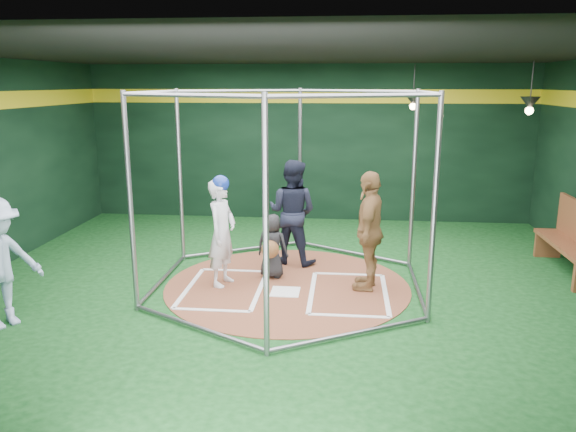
# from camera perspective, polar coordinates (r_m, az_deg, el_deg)

# --- Properties ---
(room_shell) EXTENTS (10.10, 9.10, 3.53)m
(room_shell) POSITION_cam_1_polar(r_m,az_deg,el_deg) (8.38, -0.06, 4.21)
(room_shell) COLOR #0C3612
(room_shell) RESTS_ON ground
(clay_disc) EXTENTS (3.80, 3.80, 0.01)m
(clay_disc) POSITION_cam_1_polar(r_m,az_deg,el_deg) (8.82, -0.07, -7.08)
(clay_disc) COLOR brown
(clay_disc) RESTS_ON ground
(home_plate) EXTENTS (0.43, 0.43, 0.01)m
(home_plate) POSITION_cam_1_polar(r_m,az_deg,el_deg) (8.54, -0.28, -7.70)
(home_plate) COLOR white
(home_plate) RESTS_ON clay_disc
(batter_box_left) EXTENTS (1.17, 1.77, 0.01)m
(batter_box_left) POSITION_cam_1_polar(r_m,az_deg,el_deg) (8.73, -6.50, -7.31)
(batter_box_left) COLOR white
(batter_box_left) RESTS_ON clay_disc
(batter_box_right) EXTENTS (1.17, 1.77, 0.01)m
(batter_box_right) POSITION_cam_1_polar(r_m,az_deg,el_deg) (8.54, 6.17, -7.78)
(batter_box_right) COLOR white
(batter_box_right) RESTS_ON clay_disc
(batting_cage) EXTENTS (4.05, 4.67, 3.00)m
(batting_cage) POSITION_cam_1_polar(r_m,az_deg,el_deg) (8.42, -0.07, 2.49)
(batting_cage) COLOR gray
(batting_cage) RESTS_ON ground
(pendant_lamp_near) EXTENTS (0.34, 0.34, 0.90)m
(pendant_lamp_near) POSITION_cam_1_polar(r_m,az_deg,el_deg) (11.90, 12.60, 11.39)
(pendant_lamp_near) COLOR black
(pendant_lamp_near) RESTS_ON room_shell
(pendant_lamp_far) EXTENTS (0.34, 0.34, 0.90)m
(pendant_lamp_far) POSITION_cam_1_polar(r_m,az_deg,el_deg) (10.70, 23.36, 10.44)
(pendant_lamp_far) COLOR black
(pendant_lamp_far) RESTS_ON room_shell
(batter_figure) EXTENTS (0.54, 0.69, 1.73)m
(batter_figure) POSITION_cam_1_polar(r_m,az_deg,el_deg) (8.68, -6.73, -1.51)
(batter_figure) COLOR silver
(batter_figure) RESTS_ON clay_disc
(visitor_leopard) EXTENTS (0.62, 1.13, 1.82)m
(visitor_leopard) POSITION_cam_1_polar(r_m,az_deg,el_deg) (8.54, 8.27, -1.48)
(visitor_leopard) COLOR tan
(visitor_leopard) RESTS_ON clay_disc
(catcher_figure) EXTENTS (0.56, 0.60, 1.04)m
(catcher_figure) POSITION_cam_1_polar(r_m,az_deg,el_deg) (9.01, -1.64, -3.09)
(catcher_figure) COLOR black
(catcher_figure) RESTS_ON clay_disc
(umpire) EXTENTS (1.05, 0.92, 1.81)m
(umpire) POSITION_cam_1_polar(r_m,az_deg,el_deg) (9.67, 0.43, 0.41)
(umpire) COLOR black
(umpire) RESTS_ON clay_disc
(dugout_bench) EXTENTS (0.47, 2.02, 1.18)m
(dugout_bench) POSITION_cam_1_polar(r_m,az_deg,el_deg) (10.35, 27.12, -2.03)
(dugout_bench) COLOR brown
(dugout_bench) RESTS_ON ground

